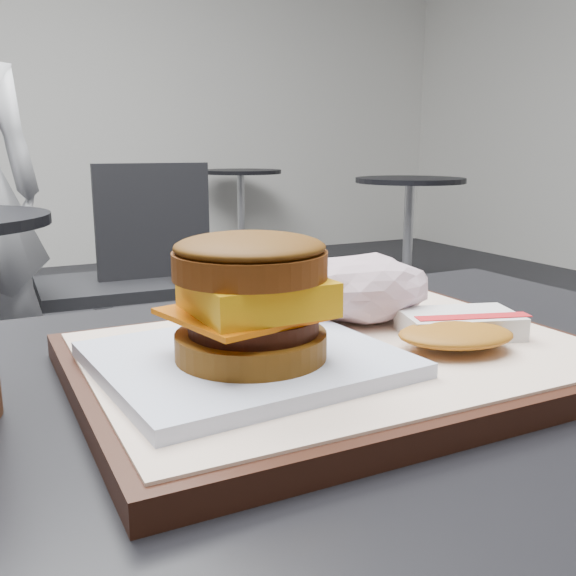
% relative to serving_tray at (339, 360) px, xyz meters
% --- Properties ---
extents(serving_tray, '(0.38, 0.28, 0.02)m').
position_rel_serving_tray_xyz_m(serving_tray, '(0.00, 0.00, 0.00)').
color(serving_tray, black).
rests_on(serving_tray, customer_table).
extents(breakfast_sandwich, '(0.20, 0.18, 0.09)m').
position_rel_serving_tray_xyz_m(breakfast_sandwich, '(-0.08, -0.01, 0.05)').
color(breakfast_sandwich, white).
rests_on(breakfast_sandwich, serving_tray).
extents(hash_brown, '(0.13, 0.11, 0.02)m').
position_rel_serving_tray_xyz_m(hash_brown, '(0.09, -0.03, 0.02)').
color(hash_brown, silver).
rests_on(hash_brown, serving_tray).
extents(crumpled_wrapper, '(0.13, 0.10, 0.06)m').
position_rel_serving_tray_xyz_m(crumpled_wrapper, '(0.06, 0.06, 0.04)').
color(crumpled_wrapper, silver).
rests_on(crumpled_wrapper, serving_tray).
extents(neighbor_chair, '(0.61, 0.44, 0.88)m').
position_rel_serving_tray_xyz_m(neighbor_chair, '(0.23, 1.82, -0.27)').
color(neighbor_chair, '#ADADB2').
rests_on(neighbor_chair, ground).
extents(bg_table_near, '(0.66, 0.66, 0.75)m').
position_rel_serving_tray_xyz_m(bg_table_near, '(2.19, 2.78, -0.22)').
color(bg_table_near, black).
rests_on(bg_table_near, ground).
extents(bg_table_far, '(0.66, 0.66, 0.75)m').
position_rel_serving_tray_xyz_m(bg_table_far, '(1.79, 4.48, -0.22)').
color(bg_table_far, black).
rests_on(bg_table_far, ground).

